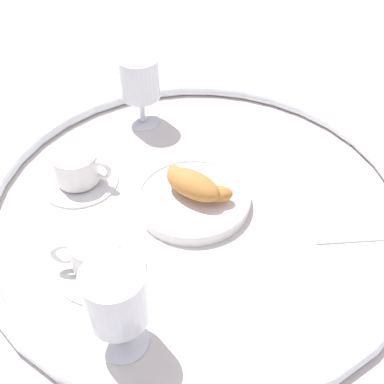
{
  "coord_description": "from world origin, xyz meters",
  "views": [
    {
      "loc": [
        0.16,
        -0.55,
        0.57
      ],
      "look_at": [
        -0.01,
        -0.0,
        0.03
      ],
      "focal_mm": 45.54,
      "sensor_mm": 36.0,
      "label": 1
    }
  ],
  "objects_px": {
    "croissant_large": "(193,186)",
    "folded_napkin": "(341,216)",
    "pastry_plate": "(192,200)",
    "juice_glass_left": "(140,81)",
    "coffee_cup_near": "(78,171)",
    "juice_glass_right": "(116,300)",
    "coffee_cup_far": "(97,256)"
  },
  "relations": [
    {
      "from": "croissant_large",
      "to": "folded_napkin",
      "type": "relative_size",
      "value": 1.18
    },
    {
      "from": "pastry_plate",
      "to": "juice_glass_left",
      "type": "xyz_separation_m",
      "value": [
        -0.17,
        0.2,
        0.08
      ]
    },
    {
      "from": "coffee_cup_near",
      "to": "juice_glass_right",
      "type": "height_order",
      "value": "juice_glass_right"
    },
    {
      "from": "croissant_large",
      "to": "juice_glass_left",
      "type": "distance_m",
      "value": 0.26
    },
    {
      "from": "coffee_cup_near",
      "to": "juice_glass_right",
      "type": "distance_m",
      "value": 0.33
    },
    {
      "from": "coffee_cup_near",
      "to": "folded_napkin",
      "type": "xyz_separation_m",
      "value": [
        0.44,
        0.05,
        -0.02
      ]
    },
    {
      "from": "pastry_plate",
      "to": "folded_napkin",
      "type": "height_order",
      "value": "pastry_plate"
    },
    {
      "from": "juice_glass_left",
      "to": "croissant_large",
      "type": "bearing_deg",
      "value": -49.35
    },
    {
      "from": "pastry_plate",
      "to": "croissant_large",
      "type": "relative_size",
      "value": 1.48
    },
    {
      "from": "pastry_plate",
      "to": "coffee_cup_far",
      "type": "relative_size",
      "value": 1.41
    },
    {
      "from": "coffee_cup_far",
      "to": "juice_glass_left",
      "type": "distance_m",
      "value": 0.38
    },
    {
      "from": "croissant_large",
      "to": "coffee_cup_far",
      "type": "bearing_deg",
      "value": -118.86
    },
    {
      "from": "coffee_cup_far",
      "to": "folded_napkin",
      "type": "relative_size",
      "value": 1.24
    },
    {
      "from": "croissant_large",
      "to": "folded_napkin",
      "type": "distance_m",
      "value": 0.24
    },
    {
      "from": "coffee_cup_far",
      "to": "juice_glass_right",
      "type": "distance_m",
      "value": 0.14
    },
    {
      "from": "pastry_plate",
      "to": "coffee_cup_near",
      "type": "bearing_deg",
      "value": -178.82
    },
    {
      "from": "coffee_cup_far",
      "to": "juice_glass_right",
      "type": "xyz_separation_m",
      "value": [
        0.08,
        -0.1,
        0.07
      ]
    },
    {
      "from": "juice_glass_left",
      "to": "juice_glass_right",
      "type": "xyz_separation_m",
      "value": [
        0.16,
        -0.46,
        -0.0
      ]
    },
    {
      "from": "pastry_plate",
      "to": "folded_napkin",
      "type": "distance_m",
      "value": 0.24
    },
    {
      "from": "coffee_cup_far",
      "to": "folded_napkin",
      "type": "bearing_deg",
      "value": 32.59
    },
    {
      "from": "pastry_plate",
      "to": "coffee_cup_near",
      "type": "distance_m",
      "value": 0.2
    },
    {
      "from": "croissant_large",
      "to": "juice_glass_left",
      "type": "height_order",
      "value": "juice_glass_left"
    },
    {
      "from": "pastry_plate",
      "to": "coffee_cup_far",
      "type": "xyz_separation_m",
      "value": [
        -0.09,
        -0.16,
        0.01
      ]
    },
    {
      "from": "coffee_cup_near",
      "to": "juice_glass_left",
      "type": "relative_size",
      "value": 0.97
    },
    {
      "from": "croissant_large",
      "to": "coffee_cup_far",
      "type": "height_order",
      "value": "croissant_large"
    },
    {
      "from": "coffee_cup_far",
      "to": "juice_glass_left",
      "type": "bearing_deg",
      "value": 101.67
    },
    {
      "from": "pastry_plate",
      "to": "juice_glass_left",
      "type": "distance_m",
      "value": 0.27
    },
    {
      "from": "croissant_large",
      "to": "juice_glass_left",
      "type": "relative_size",
      "value": 0.93
    },
    {
      "from": "pastry_plate",
      "to": "juice_glass_left",
      "type": "relative_size",
      "value": 1.37
    },
    {
      "from": "coffee_cup_far",
      "to": "juice_glass_right",
      "type": "relative_size",
      "value": 0.97
    },
    {
      "from": "coffee_cup_far",
      "to": "juice_glass_left",
      "type": "xyz_separation_m",
      "value": [
        -0.07,
        0.36,
        0.07
      ]
    },
    {
      "from": "pastry_plate",
      "to": "coffee_cup_near",
      "type": "height_order",
      "value": "coffee_cup_near"
    }
  ]
}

